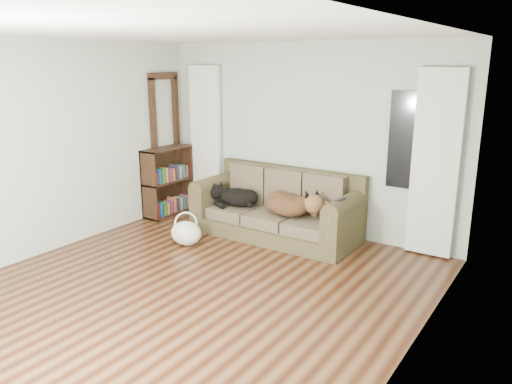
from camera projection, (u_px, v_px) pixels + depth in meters
The scene contains 15 objects.
floor at pixel (189, 292), 5.23m from camera, with size 5.00×5.00×0.00m, color black.
ceiling at pixel (179, 32), 4.56m from camera, with size 5.00×5.00×0.00m, color white.
wall_back at pixel (305, 138), 6.91m from camera, with size 4.50×0.04×2.60m, color #B1BCAE.
wall_left at pixel (45, 149), 6.10m from camera, with size 0.04×5.00×2.60m, color #B1BCAE.
wall_right at pixel (414, 207), 3.69m from camera, with size 0.04×5.00×2.60m, color #B1BCAE.
curtain_left at pixel (206, 139), 7.79m from camera, with size 0.55×0.08×2.25m, color silver.
curtain_right at pixel (435, 165), 5.92m from camera, with size 0.55×0.08×2.25m, color silver.
window_pane at pixel (409, 141), 6.09m from camera, with size 0.50×0.03×1.20m, color black.
door_casing at pixel (166, 146), 7.79m from camera, with size 0.07×0.60×2.10m, color black.
sofa at pixel (275, 204), 6.79m from camera, with size 2.27×0.98×0.93m, color #463E23.
dog_black_lab at pixel (236, 197), 7.06m from camera, with size 0.60×0.42×0.25m, color black.
dog_shepherd at pixel (290, 205), 6.62m from camera, with size 0.71×0.50×0.32m, color black.
tv_remote at pixel (340, 199), 6.00m from camera, with size 0.05×0.17×0.02m, color black.
tote_bag at pixel (186, 233), 6.53m from camera, with size 0.43×0.34×0.32m, color beige.
bookshelf at pixel (168, 183), 7.77m from camera, with size 0.32×0.84×1.05m, color black.
Camera 1 is at (3.23, -3.60, 2.36)m, focal length 35.00 mm.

